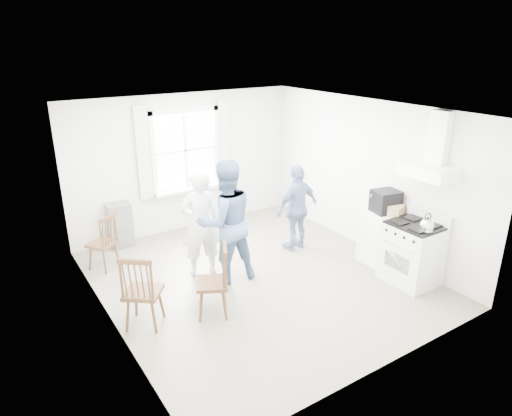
# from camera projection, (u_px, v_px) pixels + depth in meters

# --- Properties ---
(room_shell) EXTENTS (4.62, 5.12, 2.64)m
(room_shell) POSITION_uv_depth(u_px,v_px,m) (258.00, 200.00, 6.69)
(room_shell) COLOR gray
(room_shell) RESTS_ON ground
(window_assembly) EXTENTS (1.88, 0.24, 1.70)m
(window_assembly) POSITION_uv_depth(u_px,v_px,m) (186.00, 155.00, 8.55)
(window_assembly) COLOR white
(window_assembly) RESTS_ON room_shell
(range_hood) EXTENTS (0.45, 0.76, 0.94)m
(range_hood) POSITION_uv_depth(u_px,v_px,m) (431.00, 160.00, 6.48)
(range_hood) COLOR white
(range_hood) RESTS_ON room_shell
(shelf_unit) EXTENTS (0.40, 0.30, 0.80)m
(shelf_unit) POSITION_uv_depth(u_px,v_px,m) (120.00, 225.00, 8.11)
(shelf_unit) COLOR slate
(shelf_unit) RESTS_ON ground
(gas_stove) EXTENTS (0.68, 0.76, 1.12)m
(gas_stove) POSITION_uv_depth(u_px,v_px,m) (412.00, 252.00, 6.89)
(gas_stove) COLOR silver
(gas_stove) RESTS_ON ground
(kettle) EXTENTS (0.20, 0.20, 0.29)m
(kettle) POSITION_uv_depth(u_px,v_px,m) (427.00, 225.00, 6.43)
(kettle) COLOR silver
(kettle) RESTS_ON gas_stove
(low_cabinet) EXTENTS (0.50, 0.55, 0.90)m
(low_cabinet) POSITION_uv_depth(u_px,v_px,m) (380.00, 238.00, 7.49)
(low_cabinet) COLOR white
(low_cabinet) RESTS_ON ground
(stereo_stack) EXTENTS (0.46, 0.43, 0.36)m
(stereo_stack) POSITION_uv_depth(u_px,v_px,m) (386.00, 201.00, 7.28)
(stereo_stack) COLOR black
(stereo_stack) RESTS_ON low_cabinet
(cardboard_box) EXTENTS (0.31, 0.26, 0.17)m
(cardboard_box) POSITION_uv_depth(u_px,v_px,m) (396.00, 211.00, 7.14)
(cardboard_box) COLOR #AA8552
(cardboard_box) RESTS_ON low_cabinet
(windsor_chair_a) EXTENTS (0.54, 0.54, 0.94)m
(windsor_chair_a) POSITION_uv_depth(u_px,v_px,m) (106.00, 236.00, 7.24)
(windsor_chair_a) COLOR #422915
(windsor_chair_a) RESTS_ON ground
(windsor_chair_b) EXTENTS (0.61, 0.61, 1.05)m
(windsor_chair_b) POSITION_uv_depth(u_px,v_px,m) (139.00, 285.00, 5.67)
(windsor_chair_b) COLOR #422915
(windsor_chair_b) RESTS_ON ground
(windsor_chair_c) EXTENTS (0.56, 0.57, 1.01)m
(windsor_chair_c) POSITION_uv_depth(u_px,v_px,m) (220.00, 273.00, 6.03)
(windsor_chair_c) COLOR #422915
(windsor_chair_c) RESTS_ON ground
(person_left) EXTENTS (0.75, 0.75, 1.70)m
(person_left) POSITION_uv_depth(u_px,v_px,m) (200.00, 224.00, 6.99)
(person_left) COLOR white
(person_left) RESTS_ON ground
(person_mid) EXTENTS (1.01, 1.01, 1.90)m
(person_mid) POSITION_uv_depth(u_px,v_px,m) (226.00, 222.00, 6.81)
(person_mid) COLOR slate
(person_mid) RESTS_ON ground
(person_right) EXTENTS (0.99, 0.99, 1.54)m
(person_right) POSITION_uv_depth(u_px,v_px,m) (297.00, 208.00, 7.89)
(person_right) COLOR navy
(person_right) RESTS_ON ground
(potted_plant) EXTENTS (0.22, 0.22, 0.34)m
(potted_plant) POSITION_uv_depth(u_px,v_px,m) (194.00, 178.00, 8.68)
(potted_plant) COLOR #33733D
(potted_plant) RESTS_ON window_assembly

